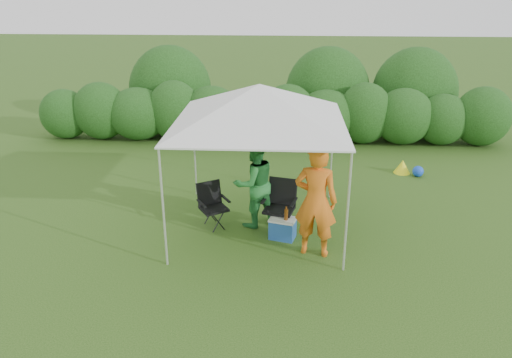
# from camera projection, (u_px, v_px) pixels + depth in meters

# --- Properties ---
(ground) EXTENTS (70.00, 70.00, 0.00)m
(ground) POSITION_uv_depth(u_px,v_px,m) (258.00, 238.00, 9.42)
(ground) COLOR #385D1D
(hedge) EXTENTS (13.87, 1.53, 1.80)m
(hedge) POSITION_uv_depth(u_px,v_px,m) (270.00, 115.00, 14.65)
(hedge) COLOR #22531A
(hedge) RESTS_ON ground
(canopy) EXTENTS (3.10, 3.10, 2.83)m
(canopy) POSITION_uv_depth(u_px,v_px,m) (259.00, 104.00, 8.95)
(canopy) COLOR silver
(canopy) RESTS_ON ground
(chair_right) EXTENTS (0.71, 0.67, 0.99)m
(chair_right) POSITION_uv_depth(u_px,v_px,m) (280.00, 202.00, 9.61)
(chair_right) COLOR black
(chair_right) RESTS_ON ground
(chair_left) EXTENTS (0.69, 0.68, 0.88)m
(chair_left) POSITION_uv_depth(u_px,v_px,m) (212.00, 202.00, 9.75)
(chair_left) COLOR black
(chair_left) RESTS_ON ground
(man) EXTENTS (0.83, 0.63, 2.04)m
(man) POSITION_uv_depth(u_px,v_px,m) (316.00, 201.00, 8.55)
(man) COLOR orange
(man) RESTS_ON ground
(woman) EXTENTS (1.09, 1.02, 1.77)m
(woman) POSITION_uv_depth(u_px,v_px,m) (254.00, 183.00, 9.63)
(woman) COLOR #2A8037
(woman) RESTS_ON ground
(cooler) EXTENTS (0.56, 0.47, 0.40)m
(cooler) POSITION_uv_depth(u_px,v_px,m) (283.00, 228.00, 9.36)
(cooler) COLOR #2454A5
(cooler) RESTS_ON ground
(bottle) EXTENTS (0.07, 0.07, 0.27)m
(bottle) POSITION_uv_depth(u_px,v_px,m) (286.00, 213.00, 9.20)
(bottle) COLOR #592D0C
(bottle) RESTS_ON cooler
(lawn_toy) EXTENTS (0.68, 0.56, 0.34)m
(lawn_toy) POSITION_uv_depth(u_px,v_px,m) (406.00, 168.00, 12.44)
(lawn_toy) COLOR #FFFA1A
(lawn_toy) RESTS_ON ground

